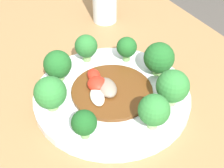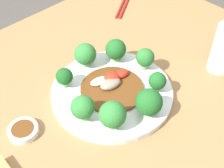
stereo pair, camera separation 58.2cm
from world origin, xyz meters
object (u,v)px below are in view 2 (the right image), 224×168
at_px(plate, 112,92).
at_px(stirfry_center, 112,85).
at_px(broccoli_east, 83,108).
at_px(broccoli_southeast, 64,77).
at_px(broccoli_northeast, 113,115).
at_px(drinking_glass, 224,49).
at_px(broccoli_southwest, 116,50).
at_px(broccoli_south, 85,54).
at_px(chopsticks, 126,1).
at_px(broccoli_northwest, 157,81).
at_px(broccoli_north, 149,102).
at_px(sauce_dish, 23,130).
at_px(broccoli_west, 145,58).

distance_m(plate, stirfry_center, 0.02).
height_order(broccoli_east, broccoli_southeast, broccoli_east).
bearing_deg(broccoli_northeast, drinking_glass, 171.96).
relative_size(broccoli_southwest, drinking_glass, 0.49).
relative_size(broccoli_east, drinking_glass, 0.50).
bearing_deg(broccoli_northeast, plate, -133.63).
distance_m(broccoli_south, chopsticks, 0.36).
height_order(broccoli_northeast, broccoli_southwest, broccoli_northeast).
height_order(broccoli_south, broccoli_northwest, broccoli_south).
bearing_deg(broccoli_north, stirfry_center, -89.54).
bearing_deg(stirfry_center, drinking_glass, 153.17).
height_order(stirfry_center, drinking_glass, drinking_glass).
bearing_deg(drinking_glass, broccoli_east, -16.10).
bearing_deg(broccoli_south, broccoli_southeast, 15.17).
xyz_separation_m(plate, sauce_dish, (0.21, -0.05, 0.00)).
distance_m(broccoli_west, stirfry_center, 0.11).
bearing_deg(broccoli_east, sauce_dish, -32.64).
bearing_deg(broccoli_south, broccoli_northwest, 107.75).
bearing_deg(broccoli_north, sauce_dish, -35.63).
relative_size(broccoli_northwest, chopsticks, 0.27).
bearing_deg(sauce_dish, broccoli_northwest, 156.29).
xyz_separation_m(plate, chopsticks, (-0.33, -0.27, -0.00)).
height_order(broccoli_north, broccoli_southwest, broccoli_north).
xyz_separation_m(broccoli_east, broccoli_northwest, (-0.18, 0.06, -0.01)).
relative_size(broccoli_southwest, chopsticks, 0.32).
xyz_separation_m(broccoli_northeast, stirfry_center, (-0.08, -0.08, -0.03)).
relative_size(plate, broccoli_south, 4.49).
height_order(plate, broccoli_north, broccoli_north).
bearing_deg(drinking_glass, stirfry_center, -26.83).
distance_m(broccoli_northeast, broccoli_north, 0.08).
bearing_deg(sauce_dish, chopsticks, -157.78).
bearing_deg(plate, stirfry_center, -129.49).
bearing_deg(broccoli_southwest, broccoli_south, -30.06).
bearing_deg(plate, broccoli_south, -97.40).
distance_m(broccoli_northeast, stirfry_center, 0.12).
distance_m(broccoli_east, drinking_glass, 0.38).
xyz_separation_m(plate, broccoli_east, (0.10, 0.02, 0.04)).
bearing_deg(broccoli_north, broccoli_east, -38.42).
bearing_deg(broccoli_west, broccoli_southeast, -26.04).
bearing_deg(stirfry_center, plate, 50.51).
bearing_deg(drinking_glass, broccoli_west, -38.61).
relative_size(stirfry_center, chopsticks, 0.77).
bearing_deg(drinking_glass, chopsticks, -99.16).
height_order(broccoli_southwest, stirfry_center, broccoli_southwest).
bearing_deg(broccoli_southwest, chopsticks, -140.69).
relative_size(broccoli_north, broccoli_west, 1.15).
xyz_separation_m(stirfry_center, drinking_glass, (-0.26, 0.13, 0.04)).
height_order(drinking_glass, chopsticks, drinking_glass).
bearing_deg(broccoli_northwest, broccoli_south, -72.25).
bearing_deg(broccoli_south, broccoli_southwest, 149.94).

